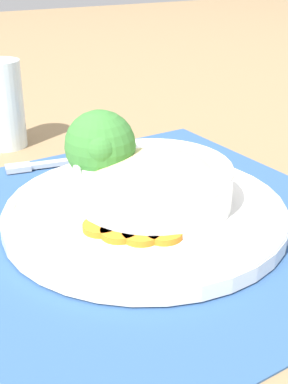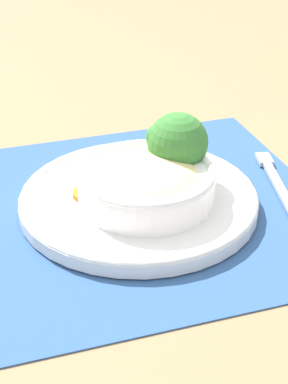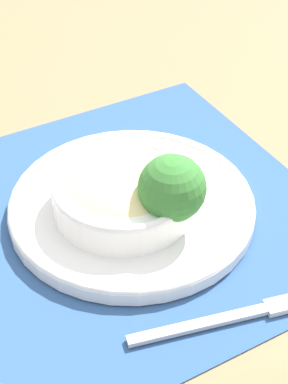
{
  "view_description": "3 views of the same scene",
  "coord_description": "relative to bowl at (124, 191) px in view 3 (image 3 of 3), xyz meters",
  "views": [
    {
      "loc": [
        -0.44,
        0.25,
        0.28
      ],
      "look_at": [
        0.0,
        0.0,
        0.04
      ],
      "focal_mm": 50.0,
      "sensor_mm": 36.0,
      "label": 1
    },
    {
      "loc": [
        -0.17,
        -0.68,
        0.43
      ],
      "look_at": [
        0.0,
        -0.02,
        0.04
      ],
      "focal_mm": 60.0,
      "sensor_mm": 36.0,
      "label": 2
    },
    {
      "loc": [
        0.54,
        -0.25,
        0.53
      ],
      "look_at": [
        0.01,
        0.01,
        0.04
      ],
      "focal_mm": 60.0,
      "sensor_mm": 36.0,
      "label": 3
    }
  ],
  "objects": [
    {
      "name": "carrot_slice_near",
      "position": [
        -0.03,
        0.07,
        -0.02
      ],
      "size": [
        0.04,
        0.04,
        0.01
      ],
      "color": "orange",
      "rests_on": "plate"
    },
    {
      "name": "placemat",
      "position": [
        -0.01,
        0.01,
        -0.04
      ],
      "size": [
        0.5,
        0.48,
        0.0
      ],
      "color": "#2D5184",
      "rests_on": "ground_plane"
    },
    {
      "name": "carrot_slice_far",
      "position": [
        -0.06,
        0.05,
        -0.02
      ],
      "size": [
        0.04,
        0.04,
        0.01
      ],
      "color": "orange",
      "rests_on": "plate"
    },
    {
      "name": "bowl",
      "position": [
        0.0,
        0.0,
        0.0
      ],
      "size": [
        0.17,
        0.17,
        0.05
      ],
      "color": "white",
      "rests_on": "plate"
    },
    {
      "name": "plate",
      "position": [
        -0.01,
        0.01,
        -0.03
      ],
      "size": [
        0.3,
        0.3,
        0.02
      ],
      "color": "white",
      "rests_on": "placemat"
    },
    {
      "name": "ground_plane",
      "position": [
        -0.01,
        0.01,
        -0.05
      ],
      "size": [
        4.0,
        4.0,
        0.0
      ],
      "primitive_type": "plane",
      "color": "#8C704C"
    },
    {
      "name": "fork",
      "position": [
        0.19,
        0.03,
        -0.04
      ],
      "size": [
        0.05,
        0.18,
        0.01
      ],
      "rotation": [
        0.0,
        0.0,
        -0.17
      ],
      "color": "#B7B7BC",
      "rests_on": "placemat"
    },
    {
      "name": "broccoli_floret",
      "position": [
        0.05,
        0.04,
        0.03
      ],
      "size": [
        0.08,
        0.08,
        0.1
      ],
      "color": "#84AD5B",
      "rests_on": "plate"
    },
    {
      "name": "carrot_slice_extra",
      "position": [
        -0.07,
        0.03,
        -0.02
      ],
      "size": [
        0.04,
        0.04,
        0.01
      ],
      "color": "orange",
      "rests_on": "plate"
    },
    {
      "name": "carrot_slice_middle",
      "position": [
        -0.05,
        0.06,
        -0.02
      ],
      "size": [
        0.04,
        0.04,
        0.01
      ],
      "color": "orange",
      "rests_on": "plate"
    }
  ]
}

